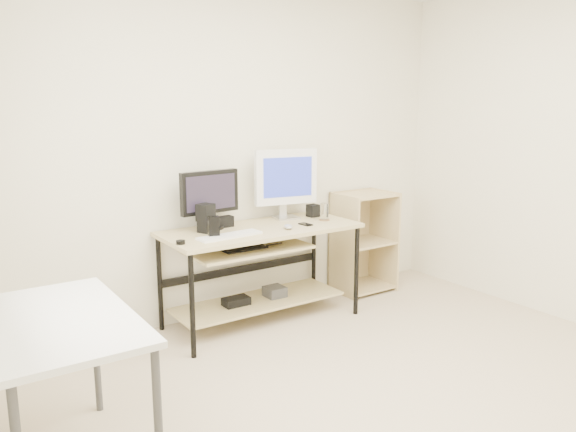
# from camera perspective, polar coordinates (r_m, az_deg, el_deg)

# --- Properties ---
(room) EXTENTS (4.01, 4.01, 2.62)m
(room) POSITION_cam_1_polar(r_m,az_deg,el_deg) (2.80, 12.11, 3.88)
(room) COLOR beige
(room) RESTS_ON ground
(desk) EXTENTS (1.50, 0.65, 0.75)m
(desk) POSITION_cam_1_polar(r_m,az_deg,el_deg) (4.28, -3.04, -3.98)
(desk) COLOR tan
(desk) RESTS_ON ground
(side_table) EXTENTS (0.60, 1.00, 0.75)m
(side_table) POSITION_cam_1_polar(r_m,az_deg,el_deg) (2.72, -22.14, -11.11)
(side_table) COLOR white
(side_table) RESTS_ON ground
(shelf_unit) EXTENTS (0.50, 0.40, 0.90)m
(shelf_unit) POSITION_cam_1_polar(r_m,az_deg,el_deg) (5.10, 7.42, -2.54)
(shelf_unit) COLOR #CEB781
(shelf_unit) RESTS_ON ground
(black_monitor) EXTENTS (0.48, 0.20, 0.44)m
(black_monitor) POSITION_cam_1_polar(r_m,az_deg,el_deg) (4.19, -7.95, 2.05)
(black_monitor) COLOR black
(black_monitor) RESTS_ON desk
(white_imac) EXTENTS (0.53, 0.17, 0.56)m
(white_imac) POSITION_cam_1_polar(r_m,az_deg,el_deg) (4.51, -0.19, 3.79)
(white_imac) COLOR silver
(white_imac) RESTS_ON desk
(keyboard) EXTENTS (0.48, 0.17, 0.02)m
(keyboard) POSITION_cam_1_polar(r_m,az_deg,el_deg) (3.96, -5.94, -1.99)
(keyboard) COLOR white
(keyboard) RESTS_ON desk
(mouse) EXTENTS (0.09, 0.12, 0.03)m
(mouse) POSITION_cam_1_polar(r_m,az_deg,el_deg) (4.19, 0.01, -1.09)
(mouse) COLOR #A9A9AE
(mouse) RESTS_ON desk
(center_speaker) EXTENTS (0.17, 0.08, 0.08)m
(center_speaker) POSITION_cam_1_polar(r_m,az_deg,el_deg) (4.26, -6.68, -0.61)
(center_speaker) COLOR black
(center_speaker) RESTS_ON desk
(speaker_left) EXTENTS (0.14, 0.14, 0.21)m
(speaker_left) POSITION_cam_1_polar(r_m,az_deg,el_deg) (4.10, -8.36, -0.15)
(speaker_left) COLOR black
(speaker_left) RESTS_ON desk
(speaker_right) EXTENTS (0.09, 0.09, 0.10)m
(speaker_right) POSITION_cam_1_polar(r_m,az_deg,el_deg) (4.64, 2.55, 0.55)
(speaker_right) COLOR black
(speaker_right) RESTS_ON desk
(audio_controller) EXTENTS (0.09, 0.06, 0.15)m
(audio_controller) POSITION_cam_1_polar(r_m,az_deg,el_deg) (3.93, -7.56, -1.13)
(audio_controller) COLOR black
(audio_controller) RESTS_ON desk
(volume_puck) EXTENTS (0.07, 0.07, 0.03)m
(volume_puck) POSITION_cam_1_polar(r_m,az_deg,el_deg) (3.80, -10.86, -2.64)
(volume_puck) COLOR black
(volume_puck) RESTS_ON desk
(smartphone) EXTENTS (0.07, 0.12, 0.01)m
(smartphone) POSITION_cam_1_polar(r_m,az_deg,el_deg) (4.33, 1.80, -0.85)
(smartphone) COLOR black
(smartphone) RESTS_ON desk
(coaster) EXTENTS (0.11, 0.11, 0.01)m
(coaster) POSITION_cam_1_polar(r_m,az_deg,el_deg) (4.50, 3.71, -0.41)
(coaster) COLOR olive
(coaster) RESTS_ON desk
(drinking_glass) EXTENTS (0.09, 0.09, 0.13)m
(drinking_glass) POSITION_cam_1_polar(r_m,az_deg,el_deg) (4.49, 3.72, 0.46)
(drinking_glass) COLOR white
(drinking_glass) RESTS_ON coaster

